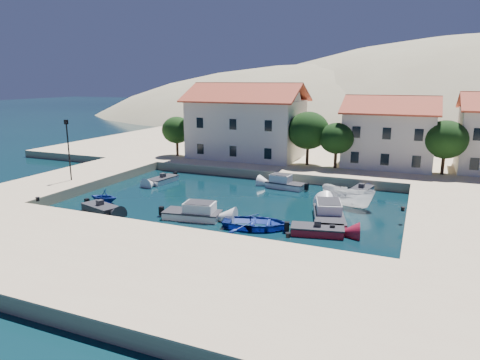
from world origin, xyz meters
name	(u,v)px	position (x,y,z in m)	size (l,w,h in m)	color
ground	(177,239)	(0.00, 0.00, 0.00)	(400.00, 400.00, 0.00)	black
quay_south	(124,265)	(0.00, -6.00, 0.50)	(52.00, 12.00, 1.00)	#D3B690
quay_west	(75,179)	(-19.00, 10.00, 0.50)	(8.00, 20.00, 1.00)	#D3B690
quay_north	(321,153)	(2.00, 38.00, 0.50)	(80.00, 36.00, 1.00)	#D3B690
hills	(433,188)	(20.64, 123.62, -23.40)	(254.00, 176.00, 99.00)	tan
building_left	(247,120)	(-6.00, 28.00, 5.94)	(14.70, 9.45, 9.70)	silver
building_mid	(389,131)	(12.00, 29.00, 5.22)	(10.50, 8.40, 8.30)	silver
trees	(321,134)	(4.51, 25.46, 4.84)	(37.30, 5.30, 6.45)	#382314
lamppost	(68,144)	(-17.50, 8.00, 4.75)	(0.35, 0.25, 6.22)	black
bollards	(234,213)	(2.80, 3.87, 1.15)	(29.36, 9.56, 0.30)	black
motorboat_grey_sw	(100,208)	(-9.48, 2.97, 0.30)	(3.89, 2.56, 1.25)	#2F2E33
cabin_cruiser_south	(192,213)	(-1.26, 4.49, 0.48)	(4.94, 2.69, 1.60)	white
rowboat_south	(257,228)	(4.45, 4.39, 0.00)	(3.79, 5.31, 1.10)	navy
motorboat_red_se	(317,230)	(9.07, 4.86, 0.29)	(4.13, 2.47, 1.25)	maroon
cabin_cruiser_east	(329,215)	(9.23, 8.24, 0.48)	(3.74, 6.10, 1.60)	white
boat_east	(347,206)	(9.90, 13.07, 0.00)	(1.96, 5.20, 2.01)	white
motorboat_white_ne	(361,191)	(10.50, 17.97, 0.30)	(2.26, 3.73, 1.25)	white
rowboat_west	(104,202)	(-11.16, 5.41, 0.00)	(2.32, 2.69, 1.42)	navy
motorboat_white_west	(163,180)	(-10.41, 14.26, 0.30)	(2.07, 3.81, 1.25)	white
cabin_cruiser_north	(285,184)	(2.83, 17.15, 0.48)	(4.23, 2.21, 1.60)	white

